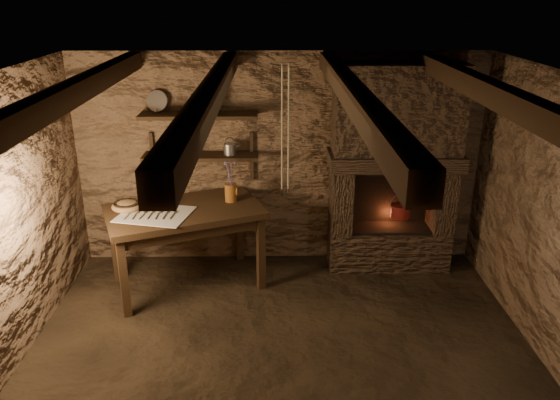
{
  "coord_description": "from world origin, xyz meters",
  "views": [
    {
      "loc": [
        -0.07,
        -3.87,
        3.01
      ],
      "look_at": [
        -0.0,
        0.9,
        1.15
      ],
      "focal_mm": 35.0,
      "sensor_mm": 36.0,
      "label": 1
    }
  ],
  "objects_px": {
    "stoneware_jug": "(231,184)",
    "red_pot": "(400,210)",
    "work_table": "(187,244)",
    "wooden_bowl": "(127,206)",
    "iron_stockpot": "(204,105)"
  },
  "relations": [
    {
      "from": "stoneware_jug",
      "to": "red_pot",
      "type": "xyz_separation_m",
      "value": [
        1.86,
        0.17,
        -0.38
      ]
    },
    {
      "from": "stoneware_jug",
      "to": "red_pot",
      "type": "distance_m",
      "value": 1.91
    },
    {
      "from": "work_table",
      "to": "red_pot",
      "type": "height_order",
      "value": "red_pot"
    },
    {
      "from": "wooden_bowl",
      "to": "red_pot",
      "type": "relative_size",
      "value": 0.57
    },
    {
      "from": "stoneware_jug",
      "to": "iron_stockpot",
      "type": "height_order",
      "value": "iron_stockpot"
    },
    {
      "from": "iron_stockpot",
      "to": "stoneware_jug",
      "type": "bearing_deg",
      "value": -46.25
    },
    {
      "from": "wooden_bowl",
      "to": "stoneware_jug",
      "type": "bearing_deg",
      "value": 12.0
    },
    {
      "from": "work_table",
      "to": "wooden_bowl",
      "type": "distance_m",
      "value": 0.73
    },
    {
      "from": "stoneware_jug",
      "to": "red_pot",
      "type": "height_order",
      "value": "stoneware_jug"
    },
    {
      "from": "work_table",
      "to": "stoneware_jug",
      "type": "relative_size",
      "value": 4.0
    },
    {
      "from": "stoneware_jug",
      "to": "wooden_bowl",
      "type": "bearing_deg",
      "value": 176.49
    },
    {
      "from": "stoneware_jug",
      "to": "wooden_bowl",
      "type": "xyz_separation_m",
      "value": [
        -1.05,
        -0.22,
        -0.15
      ]
    },
    {
      "from": "wooden_bowl",
      "to": "iron_stockpot",
      "type": "bearing_deg",
      "value": 33.74
    },
    {
      "from": "wooden_bowl",
      "to": "work_table",
      "type": "bearing_deg",
      "value": 2.12
    },
    {
      "from": "work_table",
      "to": "iron_stockpot",
      "type": "xyz_separation_m",
      "value": [
        0.19,
        0.49,
        1.38
      ]
    }
  ]
}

